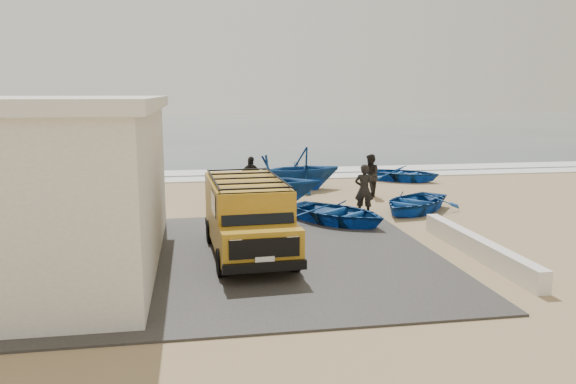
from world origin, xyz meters
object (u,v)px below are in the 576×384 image
boat_far_left (301,169)px  boat_near_left (337,213)px  boat_near_right (414,202)px  boat_far_right (403,174)px  boat_mid_left (271,181)px  fisherman_middle (370,176)px  fisherman_front (364,190)px  fisherman_back (251,178)px  van (247,214)px  parapet (477,247)px

boat_far_left → boat_near_left: bearing=-11.4°
boat_near_left → boat_far_left: size_ratio=1.00×
boat_near_right → boat_far_right: size_ratio=1.02×
boat_mid_left → fisherman_middle: (4.43, 1.24, -0.09)m
boat_near_left → fisherman_front: 1.84m
boat_near_right → boat_mid_left: 5.52m
boat_near_right → fisherman_back: fisherman_back is taller
van → boat_mid_left: bearing=73.7°
boat_near_left → boat_far_right: 10.26m
parapet → boat_far_left: boat_far_left is taller
boat_far_right → fisherman_middle: 4.96m
parapet → fisherman_front: (-1.48, 5.58, 0.66)m
boat_mid_left → boat_far_right: bearing=-42.3°
boat_near_left → boat_mid_left: size_ratio=0.98×
boat_near_left → parapet: bearing=-96.5°
boat_far_right → boat_near_right: bearing=-164.9°
parapet → fisherman_back: size_ratio=3.36×
parapet → boat_far_left: size_ratio=1.61×
boat_near_left → fisherman_back: (-2.40, 5.04, 0.51)m
parapet → fisherman_middle: (-0.13, 9.07, 0.64)m
parapet → van: van is taller
parapet → boat_near_right: boat_near_right is taller
boat_near_right → boat_far_left: boat_far_left is taller
boat_far_left → fisherman_middle: boat_far_left is taller
boat_far_left → fisherman_front: 5.85m
van → boat_far_right: van is taller
boat_far_right → fisherman_back: fisherman_back is taller
parapet → boat_near_right: 5.83m
parapet → boat_far_right: 13.29m
boat_near_left → boat_mid_left: 3.89m
boat_near_left → boat_near_right: 3.60m
boat_near_left → boat_far_right: size_ratio=1.04×
parapet → boat_far_left: 11.64m
boat_near_right → boat_far_left: bearing=167.6°
parapet → fisherman_back: (-5.19, 9.46, 0.62)m
fisherman_back → parapet: bearing=-78.2°
van → fisherman_middle: size_ratio=2.77×
fisherman_front → fisherman_back: fisherman_front is taller
boat_far_left → boat_far_right: size_ratio=1.04×
boat_far_left → boat_far_right: (5.57, 1.67, -0.61)m
parapet → boat_near_left: bearing=122.2°
boat_near_right → fisherman_middle: (-0.67, 3.27, 0.54)m
van → boat_mid_left: van is taller
boat_near_left → boat_far_left: 6.91m
van → parapet: bearing=-14.6°
boat_near_left → boat_near_right: size_ratio=1.03×
fisherman_middle → boat_far_left: bearing=-122.5°
van → boat_mid_left: (1.56, 6.58, -0.14)m
boat_near_right → boat_far_right: 7.55m
parapet → boat_mid_left: size_ratio=1.58×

